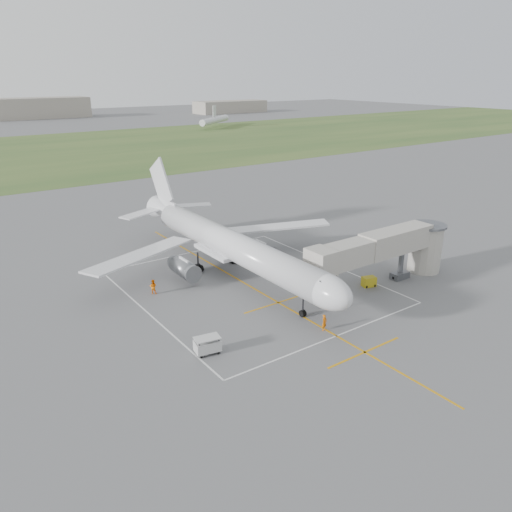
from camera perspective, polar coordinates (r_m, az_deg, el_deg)
ground at (r=68.01m, az=-2.61°, el=-2.38°), size 700.00×700.00×0.00m
grass_strip at (r=187.83m, az=-25.14°, el=10.36°), size 700.00×120.00×0.02m
apron_markings at (r=63.59m, az=0.25°, el=-4.01°), size 28.20×60.00×0.01m
airliner at (r=67.05m, az=-3.02°, el=1.29°), size 38.93×46.75×13.52m
jet_bridge at (r=66.83m, az=15.22°, el=0.84°), size 23.40×5.00×7.20m
gpu_unit at (r=66.39m, az=12.78°, el=-2.87°), size 1.96×1.61×1.29m
baggage_cart at (r=50.09m, az=-5.57°, el=-10.11°), size 2.73×1.91×1.74m
ramp_worker_nose at (r=54.43m, az=7.82°, el=-7.55°), size 0.74×0.56×1.83m
ramp_worker_wing at (r=63.82m, az=-11.68°, el=-3.44°), size 1.17×1.15×1.90m
distant_aircraft at (r=225.93m, az=-26.56°, el=12.44°), size 217.09×31.73×8.85m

